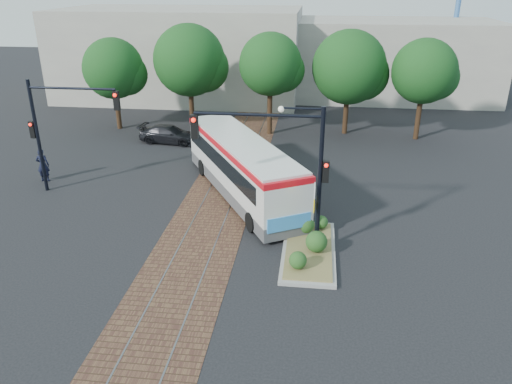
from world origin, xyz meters
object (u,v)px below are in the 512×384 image
city_bus (242,165)px  officer (43,165)px  signal_pole_left (56,122)px  signal_pole_main (289,157)px  traffic_island (309,245)px  parked_car (169,134)px

city_bus → officer: size_ratio=5.78×
signal_pole_left → officer: 3.70m
signal_pole_main → signal_pole_left: size_ratio=1.00×
traffic_island → parked_car: bearing=125.8°
signal_pole_left → city_bus: bearing=4.3°
traffic_island → signal_pole_main: (-0.96, 0.09, 3.83)m
signal_pole_main → officer: signal_pole_main is taller
signal_pole_main → parked_car: size_ratio=1.44×
city_bus → officer: bearing=147.9°
signal_pole_left → officer: size_ratio=3.15×
parked_car → traffic_island: bearing=-137.4°
traffic_island → signal_pole_left: (-13.19, 4.89, 3.54)m
officer → parked_car: size_ratio=0.46×
parked_car → officer: bearing=153.8°
officer → city_bus: bearing=169.3°
officer → parked_car: 9.27m
traffic_island → parked_car: 17.18m
city_bus → parked_car: bearing=98.1°
traffic_island → officer: bearing=157.8°
signal_pole_left → officer: bearing=146.5°
traffic_island → officer: size_ratio=2.73×
signal_pole_main → officer: (-14.13, 6.07, -3.21)m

